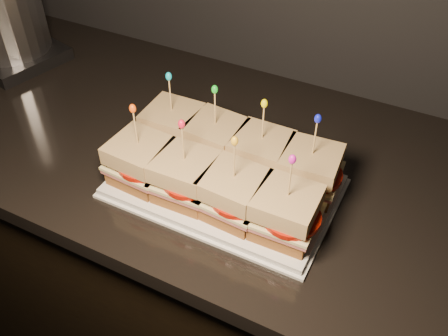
% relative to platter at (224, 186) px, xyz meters
% --- Properties ---
extents(granite_slab, '(2.68, 0.67, 0.04)m').
position_rel_platter_xyz_m(granite_slab, '(0.30, 0.10, -0.03)').
color(granite_slab, black).
rests_on(granite_slab, cabinet).
extents(platter, '(0.40, 0.25, 0.02)m').
position_rel_platter_xyz_m(platter, '(0.00, 0.00, 0.00)').
color(platter, white).
rests_on(platter, granite_slab).
extents(platter_rim, '(0.42, 0.26, 0.01)m').
position_rel_platter_xyz_m(platter_rim, '(0.00, 0.00, -0.01)').
color(platter_rim, white).
rests_on(platter_rim, granite_slab).
extents(sandwich_0_bread_bot, '(0.10, 0.10, 0.03)m').
position_rel_platter_xyz_m(sandwich_0_bread_bot, '(-0.14, 0.06, 0.02)').
color(sandwich_0_bread_bot, brown).
rests_on(sandwich_0_bread_bot, platter).
extents(sandwich_0_ham, '(0.11, 0.11, 0.01)m').
position_rel_platter_xyz_m(sandwich_0_ham, '(-0.14, 0.06, 0.04)').
color(sandwich_0_ham, '#B45856').
rests_on(sandwich_0_ham, sandwich_0_bread_bot).
extents(sandwich_0_cheese, '(0.11, 0.11, 0.01)m').
position_rel_platter_xyz_m(sandwich_0_cheese, '(-0.14, 0.06, 0.05)').
color(sandwich_0_cheese, beige).
rests_on(sandwich_0_cheese, sandwich_0_ham).
extents(sandwich_0_tomato, '(0.10, 0.10, 0.01)m').
position_rel_platter_xyz_m(sandwich_0_tomato, '(-0.13, 0.05, 0.05)').
color(sandwich_0_tomato, '#AC1406').
rests_on(sandwich_0_tomato, sandwich_0_cheese).
extents(sandwich_0_bread_top, '(0.10, 0.10, 0.03)m').
position_rel_platter_xyz_m(sandwich_0_bread_top, '(-0.14, 0.06, 0.08)').
color(sandwich_0_bread_top, brown).
rests_on(sandwich_0_bread_top, sandwich_0_tomato).
extents(sandwich_0_pick, '(0.00, 0.00, 0.09)m').
position_rel_platter_xyz_m(sandwich_0_pick, '(-0.14, 0.06, 0.12)').
color(sandwich_0_pick, tan).
rests_on(sandwich_0_pick, sandwich_0_bread_top).
extents(sandwich_0_frill, '(0.01, 0.01, 0.02)m').
position_rel_platter_xyz_m(sandwich_0_frill, '(-0.14, 0.06, 0.17)').
color(sandwich_0_frill, '#0DA8C3').
rests_on(sandwich_0_frill, sandwich_0_pick).
extents(sandwich_1_bread_bot, '(0.11, 0.11, 0.03)m').
position_rel_platter_xyz_m(sandwich_1_bread_bot, '(-0.05, 0.06, 0.02)').
color(sandwich_1_bread_bot, brown).
rests_on(sandwich_1_bread_bot, platter).
extents(sandwich_1_ham, '(0.12, 0.11, 0.01)m').
position_rel_platter_xyz_m(sandwich_1_ham, '(-0.05, 0.06, 0.04)').
color(sandwich_1_ham, '#B45856').
rests_on(sandwich_1_ham, sandwich_1_bread_bot).
extents(sandwich_1_cheese, '(0.12, 0.11, 0.01)m').
position_rel_platter_xyz_m(sandwich_1_cheese, '(-0.05, 0.06, 0.05)').
color(sandwich_1_cheese, beige).
rests_on(sandwich_1_cheese, sandwich_1_ham).
extents(sandwich_1_tomato, '(0.10, 0.10, 0.01)m').
position_rel_platter_xyz_m(sandwich_1_tomato, '(-0.04, 0.05, 0.05)').
color(sandwich_1_tomato, '#AC1406').
rests_on(sandwich_1_tomato, sandwich_1_cheese).
extents(sandwich_1_bread_top, '(0.11, 0.11, 0.03)m').
position_rel_platter_xyz_m(sandwich_1_bread_top, '(-0.05, 0.06, 0.08)').
color(sandwich_1_bread_top, brown).
rests_on(sandwich_1_bread_top, sandwich_1_tomato).
extents(sandwich_1_pick, '(0.00, 0.00, 0.09)m').
position_rel_platter_xyz_m(sandwich_1_pick, '(-0.05, 0.06, 0.12)').
color(sandwich_1_pick, tan).
rests_on(sandwich_1_pick, sandwich_1_bread_top).
extents(sandwich_1_frill, '(0.01, 0.01, 0.02)m').
position_rel_platter_xyz_m(sandwich_1_frill, '(-0.05, 0.06, 0.17)').
color(sandwich_1_frill, green).
rests_on(sandwich_1_frill, sandwich_1_pick).
extents(sandwich_2_bread_bot, '(0.10, 0.10, 0.03)m').
position_rel_platter_xyz_m(sandwich_2_bread_bot, '(0.05, 0.06, 0.02)').
color(sandwich_2_bread_bot, brown).
rests_on(sandwich_2_bread_bot, platter).
extents(sandwich_2_ham, '(0.11, 0.10, 0.01)m').
position_rel_platter_xyz_m(sandwich_2_ham, '(0.05, 0.06, 0.04)').
color(sandwich_2_ham, '#B45856').
rests_on(sandwich_2_ham, sandwich_2_bread_bot).
extents(sandwich_2_cheese, '(0.11, 0.11, 0.01)m').
position_rel_platter_xyz_m(sandwich_2_cheese, '(0.05, 0.06, 0.05)').
color(sandwich_2_cheese, beige).
rests_on(sandwich_2_cheese, sandwich_2_ham).
extents(sandwich_2_tomato, '(0.10, 0.10, 0.01)m').
position_rel_platter_xyz_m(sandwich_2_tomato, '(0.06, 0.05, 0.05)').
color(sandwich_2_tomato, '#AC1406').
rests_on(sandwich_2_tomato, sandwich_2_cheese).
extents(sandwich_2_bread_top, '(0.10, 0.10, 0.03)m').
position_rel_platter_xyz_m(sandwich_2_bread_top, '(0.05, 0.06, 0.08)').
color(sandwich_2_bread_top, brown).
rests_on(sandwich_2_bread_top, sandwich_2_tomato).
extents(sandwich_2_pick, '(0.00, 0.00, 0.09)m').
position_rel_platter_xyz_m(sandwich_2_pick, '(0.05, 0.06, 0.12)').
color(sandwich_2_pick, tan).
rests_on(sandwich_2_pick, sandwich_2_bread_top).
extents(sandwich_2_frill, '(0.01, 0.01, 0.02)m').
position_rel_platter_xyz_m(sandwich_2_frill, '(0.05, 0.06, 0.17)').
color(sandwich_2_frill, '#EDE203').
rests_on(sandwich_2_frill, sandwich_2_pick).
extents(sandwich_3_bread_bot, '(0.11, 0.11, 0.03)m').
position_rel_platter_xyz_m(sandwich_3_bread_bot, '(0.14, 0.06, 0.02)').
color(sandwich_3_bread_bot, brown).
rests_on(sandwich_3_bread_bot, platter).
extents(sandwich_3_ham, '(0.12, 0.11, 0.01)m').
position_rel_platter_xyz_m(sandwich_3_ham, '(0.14, 0.06, 0.04)').
color(sandwich_3_ham, '#B45856').
rests_on(sandwich_3_ham, sandwich_3_bread_bot).
extents(sandwich_3_cheese, '(0.12, 0.11, 0.01)m').
position_rel_platter_xyz_m(sandwich_3_cheese, '(0.14, 0.06, 0.05)').
color(sandwich_3_cheese, beige).
rests_on(sandwich_3_cheese, sandwich_3_ham).
extents(sandwich_3_tomato, '(0.10, 0.10, 0.01)m').
position_rel_platter_xyz_m(sandwich_3_tomato, '(0.16, 0.05, 0.05)').
color(sandwich_3_tomato, '#AC1406').
rests_on(sandwich_3_tomato, sandwich_3_cheese).
extents(sandwich_3_bread_top, '(0.11, 0.11, 0.03)m').
position_rel_platter_xyz_m(sandwich_3_bread_top, '(0.14, 0.06, 0.08)').
color(sandwich_3_bread_top, brown).
rests_on(sandwich_3_bread_top, sandwich_3_tomato).
extents(sandwich_3_pick, '(0.00, 0.00, 0.09)m').
position_rel_platter_xyz_m(sandwich_3_pick, '(0.14, 0.06, 0.12)').
color(sandwich_3_pick, tan).
rests_on(sandwich_3_pick, sandwich_3_bread_top).
extents(sandwich_3_frill, '(0.01, 0.01, 0.02)m').
position_rel_platter_xyz_m(sandwich_3_frill, '(0.14, 0.06, 0.17)').
color(sandwich_3_frill, '#1119D4').
rests_on(sandwich_3_frill, sandwich_3_pick).
extents(sandwich_4_bread_bot, '(0.10, 0.10, 0.03)m').
position_rel_platter_xyz_m(sandwich_4_bread_bot, '(-0.14, -0.06, 0.02)').
color(sandwich_4_bread_bot, brown).
rests_on(sandwich_4_bread_bot, platter).
extents(sandwich_4_ham, '(0.11, 0.11, 0.01)m').
position_rel_platter_xyz_m(sandwich_4_ham, '(-0.14, -0.06, 0.04)').
color(sandwich_4_ham, '#B45856').
rests_on(sandwich_4_ham, sandwich_4_bread_bot).
extents(sandwich_4_cheese, '(0.12, 0.11, 0.01)m').
position_rel_platter_xyz_m(sandwich_4_cheese, '(-0.14, -0.06, 0.05)').
color(sandwich_4_cheese, beige).
rests_on(sandwich_4_cheese, sandwich_4_ham).
extents(sandwich_4_tomato, '(0.10, 0.10, 0.01)m').
position_rel_platter_xyz_m(sandwich_4_tomato, '(-0.13, -0.06, 0.05)').
color(sandwich_4_tomato, '#AC1406').
rests_on(sandwich_4_tomato, sandwich_4_cheese).
extents(sandwich_4_bread_top, '(0.11, 0.11, 0.03)m').
position_rel_platter_xyz_m(sandwich_4_bread_top, '(-0.14, -0.06, 0.08)').
color(sandwich_4_bread_top, brown).
rests_on(sandwich_4_bread_top, sandwich_4_tomato).
extents(sandwich_4_pick, '(0.00, 0.00, 0.09)m').
position_rel_platter_xyz_m(sandwich_4_pick, '(-0.14, -0.06, 0.12)').
color(sandwich_4_pick, tan).
rests_on(sandwich_4_pick, sandwich_4_bread_top).
extents(sandwich_4_frill, '(0.01, 0.01, 0.02)m').
position_rel_platter_xyz_m(sandwich_4_frill, '(-0.14, -0.06, 0.17)').
color(sandwich_4_frill, '#FD4F0A').
rests_on(sandwich_4_frill, sandwich_4_pick).
extents(sandwich_5_bread_bot, '(0.10, 0.10, 0.03)m').
position_rel_platter_xyz_m(sandwich_5_bread_bot, '(-0.05, -0.06, 0.02)').
color(sandwich_5_bread_bot, brown).
rests_on(sandwich_5_bread_bot, platter).
extents(sandwich_5_ham, '(0.11, 0.11, 0.01)m').
position_rel_platter_xyz_m(sandwich_5_ham, '(-0.05, -0.06, 0.04)').
color(sandwich_5_ham, '#B45856').
rests_on(sandwich_5_ham, sandwich_5_bread_bot).
extents(sandwich_5_cheese, '(0.11, 0.11, 0.01)m').
position_rel_platter_xyz_m(sandwich_5_cheese, '(-0.05, -0.06, 0.05)').
color(sandwich_5_cheese, beige).
rests_on(sandwich_5_cheese, sandwich_5_ham).
extents(sandwich_5_tomato, '(0.10, 0.10, 0.01)m').
position_rel_platter_xyz_m(sandwich_5_tomato, '(-0.04, -0.06, 0.05)').
color(sandwich_5_tomato, '#AC1406').
rests_on(sandwich_5_tomato, sandwich_5_cheese).
extents(sandwich_5_bread_top, '(0.10, 0.10, 0.03)m').
position_rel_platter_xyz_m(sandwich_5_bread_top, '(-0.05, -0.06, 0.08)').
color(sandwich_5_bread_top, brown).
rests_on(sandwich_5_bread_top, sandwich_5_tomato).
extents(sandwich_5_pick, '(0.00, 0.00, 0.09)m').
position_rel_platter_xyz_m(sandwich_5_pick, '(-0.05, -0.06, 0.12)').
color(sandwich_5_pick, tan).
rests_on(sandwich_5_pick, sandwich_5_bread_top).
extents(sandwich_5_frill, '(0.01, 0.01, 0.02)m').
position_rel_platter_xyz_m(sandwich_5_frill, '(-0.05, -0.06, 0.17)').
color(sandwich_5_frill, red).
rests_on(sandwich_5_frill, sandwich_5_pick).
extents(sandwich_6_bread_bot, '(0.10, 0.10, 0.03)m').
position_rel_platter_xyz_m(sandwich_6_bread_bot, '(0.05, -0.06, 0.02)').
color(sandwich_6_bread_bot, brown).
rests_on(sandwich_6_bread_bot, platter).
extents(sandwich_6_ham, '(0.11, 0.11, 0.01)m').
position_rel_platter_xyz_m(sandwich_6_ham, '(0.05, -0.06, 0.04)').
color(sandwich_6_ham, '#B45856').
rests_on(sandwich_6_ham, sandwich_6_bread_bot).
extents(sandwich_6_cheese, '(0.12, 0.11, 0.01)m').
position_rel_platter_xyz_m(sandwich_6_cheese, '(0.05, -0.06, 0.05)').
color(sandwich_6_cheese, beige).
rests_on(sandwich_6_cheese, sandwich_6_ham).
extents(sandwich_6_tomato, '(0.10, 0.10, 0.01)m').
position_rel_platter_xyz_m(sandwich_6_tomato, '(0.06, -0.06, 0.05)').
color(sandwich_6_tomato, '#AC1406').
rests_on(sandwich_6_tomato, sandwich_6_cheese).
extents(sandwich_6_bread_top, '(0.11, 0.11, 0.03)m').
position_rel_platter_xyz_m(sandwich_6_bread_top, '(0.05, -0.06, 0.08)').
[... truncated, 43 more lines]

